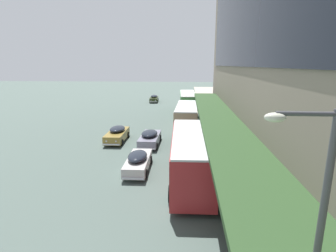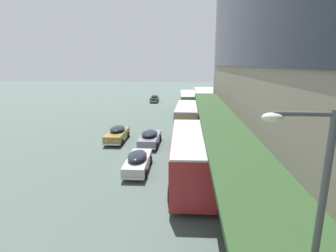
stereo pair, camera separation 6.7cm
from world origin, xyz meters
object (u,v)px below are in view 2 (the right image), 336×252
transit_bus_kerbside_front (187,116)px  sedan_trailing_mid (154,98)px  sedan_lead_mid (117,134)px  sedan_second_mid (150,138)px  sedan_lead_near (138,161)px  transit_bus_kerbside_far (190,155)px  transit_bus_kerbside_rear (188,101)px  street_lamp (309,238)px

transit_bus_kerbside_front → sedan_trailing_mid: transit_bus_kerbside_front is taller
sedan_trailing_mid → sedan_lead_mid: size_ratio=1.02×
sedan_second_mid → sedan_lead_near: 6.60m
transit_bus_kerbside_far → sedan_lead_near: size_ratio=2.03×
sedan_second_mid → sedan_lead_near: size_ratio=1.02×
transit_bus_kerbside_rear → transit_bus_kerbside_far: size_ratio=1.10×
sedan_lead_mid → sedan_second_mid: bearing=-16.8°
sedan_second_mid → sedan_lead_mid: (-3.65, 1.11, 0.02)m
transit_bus_kerbside_front → sedan_trailing_mid: size_ratio=1.90×
transit_bus_kerbside_far → sedan_lead_near: 4.39m
sedan_trailing_mid → street_lamp: (9.99, -51.03, 3.44)m
transit_bus_kerbside_front → transit_bus_kerbside_far: transit_bus_kerbside_far is taller
transit_bus_kerbside_far → sedan_trailing_mid: 39.91m
transit_bus_kerbside_rear → street_lamp: (2.70, -38.98, 2.30)m
transit_bus_kerbside_far → sedan_lead_mid: 12.00m
transit_bus_kerbside_rear → sedan_lead_mid: 19.47m
sedan_second_mid → street_lamp: (6.50, -19.92, 3.43)m
sedan_second_mid → sedan_lead_near: (0.02, -6.60, -0.01)m
transit_bus_kerbside_front → street_lamp: street_lamp is taller
transit_bus_kerbside_rear → sedan_trailing_mid: bearing=121.2°
transit_bus_kerbside_far → sedan_lead_mid: size_ratio=1.98×
sedan_lead_near → sedan_trailing_mid: size_ratio=0.96×
transit_bus_kerbside_front → sedan_lead_near: 13.54m
sedan_lead_near → sedan_lead_mid: 8.54m
transit_bus_kerbside_rear → transit_bus_kerbside_far: (0.19, -27.14, 0.02)m
transit_bus_kerbside_far → sedan_lead_near: bearing=159.5°
sedan_lead_mid → street_lamp: 23.60m
sedan_lead_near → sedan_trailing_mid: 37.87m
sedan_lead_near → street_lamp: 15.21m
transit_bus_kerbside_front → transit_bus_kerbside_far: bearing=-88.7°
transit_bus_kerbside_front → sedan_lead_near: (-3.63, -13.00, -1.05)m
sedan_trailing_mid → street_lamp: 52.11m
transit_bus_kerbside_front → sedan_lead_mid: size_ratio=1.93×
transit_bus_kerbside_far → sedan_second_mid: (-3.99, 8.08, -1.16)m
transit_bus_kerbside_front → sedan_lead_mid: 9.08m
sedan_lead_near → sedan_lead_mid: (-3.68, 7.70, 0.03)m
transit_bus_kerbside_rear → street_lamp: street_lamp is taller
transit_bus_kerbside_far → sedan_lead_mid: transit_bus_kerbside_far is taller
transit_bus_kerbside_front → street_lamp: size_ratio=1.39×
street_lamp → sedan_lead_near: bearing=115.9°
transit_bus_kerbside_front → sedan_lead_mid: bearing=-144.1°
sedan_lead_mid → street_lamp: (10.15, -21.02, 3.42)m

